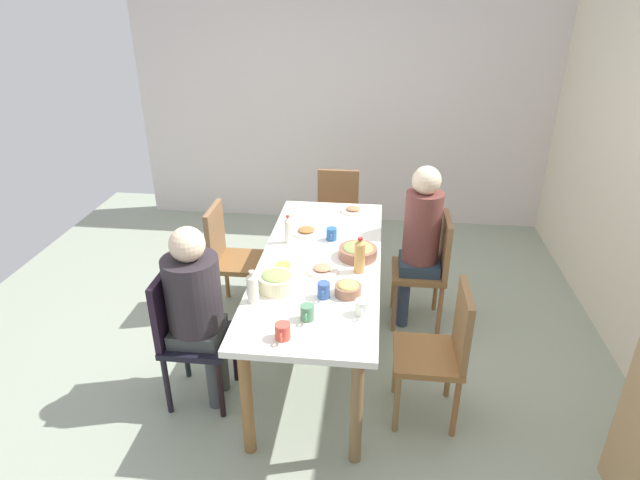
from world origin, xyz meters
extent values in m
plane|color=#96A18C|center=(0.00, 0.00, 0.00)|extent=(5.94, 5.94, 0.00)
cube|color=silver|center=(-2.54, 0.00, 1.30)|extent=(0.12, 4.47, 2.60)
cube|color=white|center=(0.00, 0.00, 0.75)|extent=(2.05, 0.80, 0.04)
cylinder|color=#8E6541|center=(-0.93, -0.30, 0.37)|extent=(0.07, 0.07, 0.73)
cylinder|color=brown|center=(0.93, -0.30, 0.37)|extent=(0.07, 0.07, 0.73)
cylinder|color=olive|center=(-0.93, 0.30, 0.37)|extent=(0.07, 0.07, 0.73)
cylinder|color=olive|center=(0.93, 0.30, 0.37)|extent=(0.07, 0.07, 0.73)
cube|color=black|center=(0.51, -0.70, 0.44)|extent=(0.40, 0.40, 0.04)
cylinder|color=black|center=(0.34, -0.87, 0.21)|extent=(0.04, 0.04, 0.43)
cylinder|color=black|center=(0.68, -0.87, 0.21)|extent=(0.04, 0.04, 0.43)
cylinder|color=black|center=(0.34, -0.53, 0.21)|extent=(0.04, 0.04, 0.43)
cylinder|color=black|center=(0.68, -0.53, 0.21)|extent=(0.04, 0.04, 0.43)
cube|color=black|center=(0.51, -0.88, 0.68)|extent=(0.38, 0.04, 0.45)
cylinder|color=#3A3E3A|center=(0.43, -0.60, 0.23)|extent=(0.09, 0.09, 0.45)
cylinder|color=#404448|center=(0.59, -0.60, 0.23)|extent=(0.09, 0.09, 0.45)
cube|color=#3A3E3E|center=(0.51, -0.70, 0.50)|extent=(0.30, 0.30, 0.10)
cylinder|color=#2D262B|center=(0.51, -0.70, 0.78)|extent=(0.34, 0.34, 0.46)
sphere|color=beige|center=(0.51, -0.70, 1.11)|extent=(0.21, 0.21, 0.21)
cube|color=#905D33|center=(-1.33, 0.00, 0.44)|extent=(0.40, 0.40, 0.04)
cylinder|color=#8E6039|center=(-1.50, 0.17, 0.21)|extent=(0.04, 0.04, 0.43)
cylinder|color=brown|center=(-1.50, -0.17, 0.21)|extent=(0.04, 0.04, 0.43)
cylinder|color=brown|center=(-1.16, 0.17, 0.21)|extent=(0.04, 0.04, 0.43)
cylinder|color=olive|center=(-1.16, -0.17, 0.21)|extent=(0.04, 0.04, 0.43)
cube|color=brown|center=(-1.51, 0.00, 0.68)|extent=(0.04, 0.38, 0.45)
cube|color=brown|center=(-0.51, -0.70, 0.44)|extent=(0.40, 0.40, 0.04)
cylinder|color=brown|center=(-0.68, -0.87, 0.21)|extent=(0.04, 0.04, 0.43)
cylinder|color=brown|center=(-0.34, -0.87, 0.21)|extent=(0.04, 0.04, 0.43)
cylinder|color=olive|center=(-0.68, -0.53, 0.21)|extent=(0.04, 0.04, 0.43)
cylinder|color=brown|center=(-0.34, -0.53, 0.21)|extent=(0.04, 0.04, 0.43)
cube|color=olive|center=(-0.51, -0.88, 0.68)|extent=(0.38, 0.04, 0.45)
cube|color=brown|center=(0.51, 0.70, 0.44)|extent=(0.40, 0.40, 0.04)
cylinder|color=brown|center=(0.68, 0.87, 0.21)|extent=(0.04, 0.04, 0.43)
cylinder|color=brown|center=(0.34, 0.87, 0.21)|extent=(0.04, 0.04, 0.43)
cylinder|color=olive|center=(0.68, 0.53, 0.21)|extent=(0.04, 0.04, 0.43)
cylinder|color=olive|center=(0.34, 0.53, 0.21)|extent=(0.04, 0.04, 0.43)
cube|color=olive|center=(0.51, 0.88, 0.68)|extent=(0.38, 0.04, 0.45)
cube|color=brown|center=(-0.51, 0.70, 0.44)|extent=(0.40, 0.40, 0.04)
cylinder|color=#945B38|center=(-0.34, 0.87, 0.21)|extent=(0.04, 0.04, 0.43)
cylinder|color=olive|center=(-0.68, 0.87, 0.21)|extent=(0.04, 0.04, 0.43)
cylinder|color=brown|center=(-0.34, 0.53, 0.21)|extent=(0.04, 0.04, 0.43)
cylinder|color=olive|center=(-0.68, 0.53, 0.21)|extent=(0.04, 0.04, 0.43)
cube|color=olive|center=(-0.51, 0.88, 0.68)|extent=(0.38, 0.04, 0.45)
cylinder|color=#2E3950|center=(-0.43, 0.60, 0.23)|extent=(0.09, 0.09, 0.45)
cylinder|color=#383252|center=(-0.59, 0.60, 0.23)|extent=(0.09, 0.09, 0.45)
cube|color=#263645|center=(-0.51, 0.70, 0.50)|extent=(0.30, 0.30, 0.10)
cylinder|color=brown|center=(-0.51, 0.70, 0.82)|extent=(0.27, 0.27, 0.54)
sphere|color=beige|center=(-0.51, 0.70, 1.18)|extent=(0.21, 0.21, 0.21)
cylinder|color=silver|center=(-0.86, 0.18, 0.78)|extent=(0.21, 0.21, 0.01)
ellipsoid|color=#D58057|center=(-0.86, 0.18, 0.80)|extent=(0.11, 0.11, 0.02)
cylinder|color=silver|center=(-0.41, -0.15, 0.78)|extent=(0.22, 0.22, 0.01)
ellipsoid|color=#9F6B38|center=(-0.41, -0.15, 0.80)|extent=(0.12, 0.12, 0.02)
cylinder|color=silver|center=(0.15, 0.03, 0.78)|extent=(0.21, 0.21, 0.01)
ellipsoid|color=tan|center=(0.15, 0.03, 0.80)|extent=(0.11, 0.11, 0.02)
cylinder|color=#926149|center=(0.41, 0.21, 0.80)|extent=(0.16, 0.16, 0.06)
ellipsoid|color=tan|center=(0.41, 0.21, 0.83)|extent=(0.13, 0.13, 0.04)
cylinder|color=#955F4D|center=(-0.07, 0.25, 0.81)|extent=(0.26, 0.26, 0.07)
ellipsoid|color=#8DA257|center=(-0.07, 0.25, 0.84)|extent=(0.21, 0.21, 0.04)
cylinder|color=beige|center=(0.40, -0.22, 0.82)|extent=(0.22, 0.22, 0.10)
ellipsoid|color=#93A25D|center=(0.40, -0.22, 0.87)|extent=(0.18, 0.18, 0.04)
cylinder|color=yellow|center=(0.22, -0.21, 0.81)|extent=(0.09, 0.09, 0.08)
torus|color=#E3CB48|center=(0.28, -0.21, 0.81)|extent=(0.05, 0.01, 0.05)
cylinder|color=white|center=(0.61, 0.30, 0.82)|extent=(0.08, 0.08, 0.09)
torus|color=white|center=(0.66, 0.30, 0.82)|extent=(0.05, 0.01, 0.05)
cylinder|color=#D34D3F|center=(0.88, -0.10, 0.82)|extent=(0.08, 0.08, 0.09)
torus|color=#CB4D39|center=(0.93, -0.10, 0.82)|extent=(0.05, 0.01, 0.05)
cylinder|color=#51825E|center=(0.69, 0.01, 0.82)|extent=(0.08, 0.08, 0.09)
torus|color=#408A5B|center=(0.74, 0.01, 0.82)|extent=(0.05, 0.01, 0.05)
cylinder|color=#39589F|center=(0.46, 0.07, 0.82)|extent=(0.07, 0.07, 0.10)
torus|color=#2D5D94|center=(0.50, 0.07, 0.82)|extent=(0.05, 0.01, 0.05)
cylinder|color=#2B5F9D|center=(-0.32, 0.05, 0.82)|extent=(0.08, 0.08, 0.09)
torus|color=#3956A4|center=(-0.27, 0.05, 0.82)|extent=(0.05, 0.01, 0.05)
cylinder|color=tan|center=(0.13, 0.27, 0.87)|extent=(0.07, 0.07, 0.20)
cone|color=tan|center=(0.13, 0.27, 0.99)|extent=(0.06, 0.06, 0.03)
cylinder|color=red|center=(0.13, 0.27, 1.01)|extent=(0.03, 0.03, 0.01)
cylinder|color=silver|center=(-0.24, -0.25, 0.86)|extent=(0.05, 0.05, 0.17)
cone|color=silver|center=(-0.24, -0.25, 0.95)|extent=(0.05, 0.05, 0.03)
cylinder|color=red|center=(-0.24, -0.25, 0.97)|extent=(0.03, 0.03, 0.01)
cylinder|color=silver|center=(0.55, -0.33, 0.85)|extent=(0.07, 0.07, 0.16)
cone|color=silver|center=(0.55, -0.33, 0.95)|extent=(0.06, 0.06, 0.03)
cylinder|color=white|center=(0.55, -0.33, 0.97)|extent=(0.03, 0.03, 0.01)
camera|label=1|loc=(3.10, 0.35, 2.45)|focal=29.81mm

